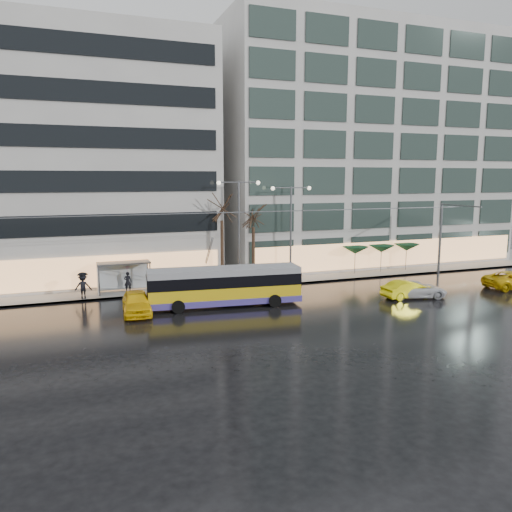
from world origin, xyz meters
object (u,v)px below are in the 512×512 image
street_lamp_near (239,218)px  bus_shelter (119,270)px  trolleybus (225,287)px  taxi_a (137,302)px

street_lamp_near → bus_shelter: bearing=-179.4°
bus_shelter → street_lamp_near: size_ratio=0.47×
trolleybus → street_lamp_near: (3.43, 6.87, 4.57)m
bus_shelter → street_lamp_near: 11.14m
street_lamp_near → taxi_a: 12.98m
bus_shelter → taxi_a: bearing=-85.2°
trolleybus → street_lamp_near: street_lamp_near is taller
bus_shelter → taxi_a: (0.56, -6.61, -1.15)m
trolleybus → bus_shelter: bearing=135.8°
street_lamp_near → taxi_a: street_lamp_near is taller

